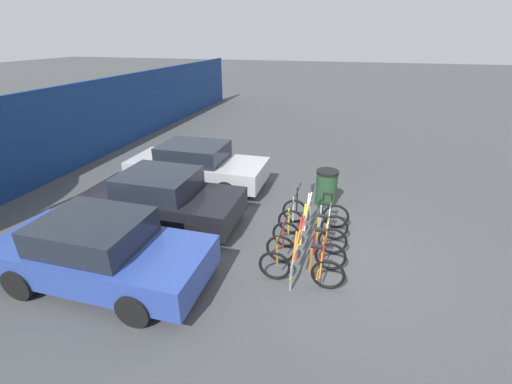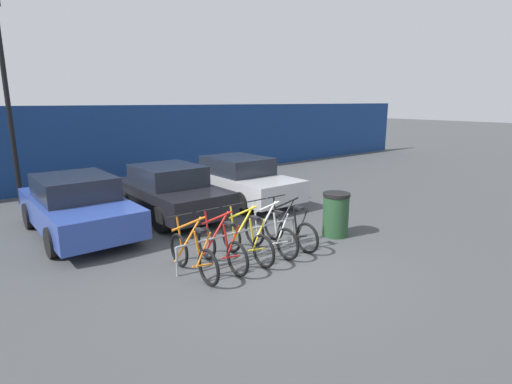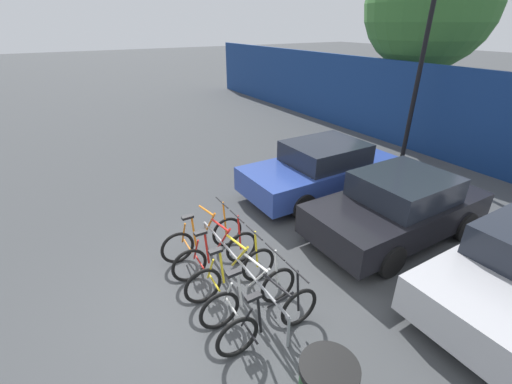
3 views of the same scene
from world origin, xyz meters
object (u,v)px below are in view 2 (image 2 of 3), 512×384
at_px(bicycle_yellow, 247,241).
at_px(bicycle_black, 289,230).
at_px(bicycle_white, 270,235).
at_px(lamp_post, 7,94).
at_px(bicycle_red, 221,248).
at_px(trash_bin, 336,214).
at_px(car_blue, 77,205).
at_px(car_silver, 239,179).
at_px(bicycle_orange, 193,256).
at_px(bike_rack, 241,235).
at_px(car_black, 170,191).

bearing_deg(bicycle_yellow, bicycle_black, -0.61).
relative_size(bicycle_white, lamp_post, 0.29).
distance_m(bicycle_red, bicycle_yellow, 0.61).
relative_size(bicycle_black, trash_bin, 1.66).
relative_size(car_blue, car_silver, 0.97).
distance_m(bicycle_red, lamp_post, 8.75).
xyz_separation_m(bicycle_white, lamp_post, (-3.36, 7.97, 2.91)).
bearing_deg(bicycle_orange, bicycle_white, -2.75).
height_order(car_blue, trash_bin, car_blue).
height_order(car_silver, trash_bin, car_silver).
bearing_deg(car_silver, bicycle_red, -130.11).
distance_m(bicycle_red, car_silver, 5.21).
distance_m(bike_rack, lamp_post, 8.75).
bearing_deg(bike_rack, bicycle_orange, -172.93).
xyz_separation_m(bicycle_orange, lamp_post, (-1.52, 7.97, 2.91)).
bearing_deg(bicycle_orange, bike_rack, 4.33).
bearing_deg(car_black, trash_bin, -60.40).
relative_size(car_black, trash_bin, 3.83).
distance_m(bike_rack, bicycle_yellow, 0.18).
bearing_deg(bicycle_white, bicycle_black, -3.26).
bearing_deg(bicycle_yellow, lamp_post, 108.35).
relative_size(bicycle_yellow, lamp_post, 0.29).
bearing_deg(bike_rack, car_blue, 120.38).
bearing_deg(car_silver, bicycle_orange, -134.89).
relative_size(car_silver, trash_bin, 4.22).
height_order(lamp_post, trash_bin, lamp_post).
relative_size(bicycle_white, car_silver, 0.39).
height_order(bicycle_yellow, car_blue, car_blue).
distance_m(bicycle_orange, lamp_post, 8.62).
height_order(bicycle_white, car_silver, car_silver).
xyz_separation_m(bicycle_black, car_silver, (1.57, 3.98, 0.31)).
xyz_separation_m(bicycle_red, car_blue, (-1.55, 3.78, 0.31)).
bearing_deg(bicycle_yellow, trash_bin, -4.16).
distance_m(bicycle_orange, bicycle_yellow, 1.22).
relative_size(bicycle_orange, bicycle_white, 1.00).
bearing_deg(bicycle_black, car_black, 104.02).
bearing_deg(bicycle_black, trash_bin, -6.11).
bearing_deg(trash_bin, bicycle_orange, 177.61).
distance_m(car_blue, lamp_post, 4.97).
xyz_separation_m(bicycle_yellow, trash_bin, (2.51, -0.16, 0.14)).
relative_size(bicycle_yellow, car_silver, 0.39).
bearing_deg(bike_rack, bicycle_white, -13.12).
xyz_separation_m(bicycle_white, car_silver, (2.13, 3.98, 0.31)).
xyz_separation_m(bicycle_orange, car_blue, (-0.93, 3.78, 0.31)).
distance_m(bike_rack, bicycle_red, 0.61).
relative_size(bicycle_white, car_blue, 0.41).
relative_size(bike_rack, car_silver, 0.68).
bearing_deg(car_blue, car_silver, 2.28).
bearing_deg(bicycle_black, bicycle_yellow, -179.47).
bearing_deg(bike_rack, trash_bin, -6.85).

